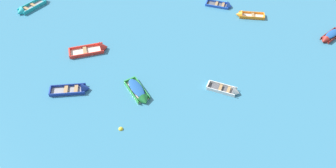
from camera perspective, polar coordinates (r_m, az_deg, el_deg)
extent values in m
cube|color=beige|center=(44.31, 26.66, 7.46)|extent=(2.95, 2.66, 0.09)
cube|color=maroon|center=(44.11, 27.28, 7.23)|extent=(2.46, 2.02, 0.35)
cube|color=maroon|center=(44.38, 26.15, 7.96)|extent=(2.46, 2.02, 0.35)
cone|color=maroon|center=(42.95, 25.67, 6.81)|extent=(1.20, 1.25, 1.02)
cube|color=#937047|center=(44.33, 26.85, 7.74)|extent=(0.85, 0.95, 0.03)
cube|color=#937047|center=(43.61, 26.27, 7.30)|extent=(0.85, 0.95, 0.03)
ellipsoid|color=#19478C|center=(44.08, 26.84, 7.88)|extent=(2.72, 2.46, 0.32)
cube|color=#4C4C51|center=(45.65, 8.67, 13.49)|extent=(3.14, 2.01, 0.08)
cube|color=blue|center=(46.10, 8.84, 14.02)|extent=(2.93, 1.02, 0.32)
cube|color=blue|center=(45.06, 8.54, 13.21)|extent=(2.93, 1.02, 0.32)
cube|color=blue|center=(45.76, 6.77, 13.98)|extent=(0.49, 1.19, 0.32)
cone|color=blue|center=(45.44, 10.70, 13.25)|extent=(1.03, 1.35, 1.19)
cube|color=#937047|center=(45.56, 8.50, 13.73)|extent=(0.64, 1.15, 0.03)
cube|color=#937047|center=(45.48, 9.63, 13.51)|extent=(0.64, 1.15, 0.03)
cube|color=beige|center=(44.34, 14.39, 11.41)|extent=(3.14, 1.44, 0.10)
cube|color=orange|center=(43.80, 14.47, 11.15)|extent=(3.14, 0.49, 0.39)
cube|color=orange|center=(44.71, 14.38, 11.97)|extent=(3.14, 0.49, 0.39)
cube|color=orange|center=(44.52, 16.45, 11.32)|extent=(0.26, 1.10, 0.39)
cone|color=orange|center=(44.02, 12.28, 11.82)|extent=(0.86, 1.16, 1.07)
cube|color=#937047|center=(44.24, 14.65, 11.62)|extent=(0.46, 1.03, 0.03)
cube|color=beige|center=(33.32, -5.47, -1.23)|extent=(2.56, 3.32, 0.10)
cube|color=#288C3D|center=(33.38, -4.52, -0.66)|extent=(1.67, 2.90, 0.38)
cube|color=#288C3D|center=(33.06, -6.47, -1.47)|extent=(1.67, 2.90, 0.38)
cube|color=#288C3D|center=(34.27, -6.71, 0.69)|extent=(1.14, 0.71, 0.38)
cone|color=#288C3D|center=(32.16, -4.13, -2.99)|extent=(1.42, 1.25, 1.21)
cube|color=#937047|center=(33.27, -5.63, -0.78)|extent=(1.15, 0.85, 0.03)
ellipsoid|color=#19478C|center=(32.99, -5.53, -0.70)|extent=(2.38, 3.06, 0.34)
cube|color=gray|center=(34.72, -17.08, -1.14)|extent=(3.44, 1.37, 0.10)
cube|color=navy|center=(35.02, -17.02, -0.25)|extent=(3.51, 0.34, 0.39)
cube|color=navy|center=(34.22, -17.24, -1.71)|extent=(3.51, 0.34, 0.39)
cube|color=navy|center=(35.07, -19.92, -1.16)|extent=(0.21, 1.18, 0.39)
cone|color=navy|center=(34.23, -14.17, -0.75)|extent=(0.89, 1.21, 1.15)
cube|color=#937047|center=(34.60, -17.45, -0.91)|extent=(0.44, 1.10, 0.03)
cube|color=#937047|center=(34.38, -15.80, -0.79)|extent=(0.44, 1.10, 0.03)
cube|color=gray|center=(48.26, -22.64, 12.32)|extent=(3.08, 3.45, 0.12)
cube|color=teal|center=(47.68, -22.24, 12.27)|extent=(2.30, 2.87, 0.46)
cube|color=teal|center=(48.67, -23.14, 12.70)|extent=(2.30, 2.87, 0.46)
cube|color=teal|center=(48.91, -21.03, 13.55)|extent=(1.07, 0.88, 0.46)
cone|color=teal|center=(47.46, -24.47, 11.35)|extent=(1.47, 1.41, 1.23)
cube|color=#937047|center=(48.20, -22.55, 12.69)|extent=(1.13, 1.01, 0.03)
cube|color=#937047|center=(47.80, -23.54, 12.05)|extent=(1.13, 1.01, 0.03)
cube|color=beige|center=(38.67, -14.01, 5.54)|extent=(3.89, 2.23, 0.10)
cube|color=red|center=(39.15, -14.15, 6.40)|extent=(3.73, 1.02, 0.42)
cube|color=red|center=(38.01, -13.94, 5.01)|extent=(3.73, 1.02, 0.42)
cube|color=red|center=(38.70, -16.83, 5.16)|extent=(0.50, 1.44, 0.42)
cone|color=red|center=(38.53, -11.14, 6.31)|extent=(1.19, 1.59, 1.42)
cube|color=#937047|center=(38.53, -14.36, 5.75)|extent=(0.71, 1.38, 0.03)
cube|color=#4C4C51|center=(33.76, 9.38, -0.96)|extent=(2.97, 1.97, 0.10)
cube|color=white|center=(34.01, 9.63, -0.19)|extent=(2.73, 1.17, 0.39)
cube|color=white|center=(33.30, 9.18, -1.41)|extent=(2.73, 1.17, 0.39)
cube|color=white|center=(33.81, 7.02, -0.14)|extent=(0.49, 0.99, 0.39)
cone|color=white|center=(33.54, 11.91, -1.46)|extent=(1.00, 1.18, 1.00)
cube|color=#937047|center=(33.61, 9.17, -0.64)|extent=(0.64, 0.98, 0.03)
cube|color=#937047|center=(33.54, 10.57, -1.02)|extent=(0.64, 0.98, 0.03)
sphere|color=yellow|center=(30.58, -8.26, -7.82)|extent=(0.43, 0.43, 0.43)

